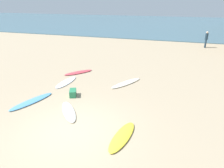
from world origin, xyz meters
TOP-DOWN VIEW (x-y plane):
  - ground_plane at (0.00, 0.00)m, footprint 120.00×120.00m
  - ocean_water at (0.00, 39.71)m, footprint 120.00×40.00m
  - surfboard_0 at (-0.76, 1.23)m, footprint 1.60×1.83m
  - surfboard_1 at (1.96, 0.22)m, footprint 0.82×2.03m
  - surfboard_2 at (0.85, 5.22)m, footprint 1.58×2.27m
  - surfboard_3 at (-2.60, 4.28)m, footprint 0.67×2.03m
  - surfboard_4 at (-2.93, 1.55)m, footprint 1.19×2.39m
  - surfboard_5 at (-2.68, 6.09)m, footprint 1.67×1.88m
  - beachgoer_near at (6.24, 17.29)m, footprint 0.29×0.34m
  - beach_cooler at (-1.35, 2.78)m, footprint 0.54×0.68m

SIDE VIEW (x-z plane):
  - ground_plane at x=0.00m, z-range 0.00..0.00m
  - surfboard_3 at x=-2.60m, z-range 0.00..0.07m
  - ocean_water at x=0.00m, z-range 0.00..0.08m
  - surfboard_4 at x=-2.93m, z-range 0.00..0.08m
  - surfboard_2 at x=0.85m, z-range 0.00..0.08m
  - surfboard_5 at x=-2.68m, z-range 0.00..0.09m
  - surfboard_0 at x=-0.76m, z-range 0.00..0.09m
  - surfboard_1 at x=1.96m, z-range 0.00..0.09m
  - beach_cooler at x=-1.35m, z-range 0.00..0.33m
  - beachgoer_near at x=6.24m, z-range 0.09..1.74m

